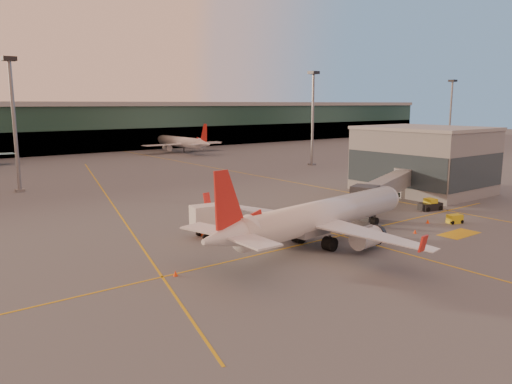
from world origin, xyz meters
TOP-DOWN VIEW (x-y plane):
  - ground at (0.00, 0.00)m, footprint 600.00×600.00m
  - taxi_markings at (-7.32, 44.49)m, footprint 100.12×173.00m
  - terminal at (0.00, 141.79)m, footprint 400.00×20.00m
  - gate_building at (41.93, 17.93)m, footprint 18.40×22.40m
  - mast_west_near at (-20.00, 66.00)m, footprint 2.40×2.40m
  - mast_east_near at (55.00, 62.00)m, footprint 2.40×2.40m
  - mast_east_far at (130.00, 66.00)m, footprint 2.40×2.40m
  - main_airplane at (-0.47, 3.63)m, footprint 35.18×31.82m
  - jet_bridge at (24.36, 12.12)m, footprint 25.67×12.73m
  - catering_truck at (-8.41, 14.79)m, footprint 5.73×3.22m
  - gpu_cart at (23.08, -0.32)m, footprint 2.42×1.86m
  - pushback_tug at (28.20, 7.00)m, footprint 3.99×2.70m
  - cone_nose at (19.93, 1.97)m, footprint 0.47×0.47m
  - cone_tail at (-19.53, 4.46)m, footprint 0.46×0.46m
  - cone_wing_left at (-0.65, 21.83)m, footprint 0.49×0.49m
  - cone_fwd at (13.60, -0.29)m, footprint 0.42×0.42m

SIDE VIEW (x-z plane):
  - ground at x=0.00m, z-range 0.00..0.00m
  - taxi_markings at x=-7.32m, z-range 0.00..0.01m
  - cone_fwd at x=13.60m, z-range -0.01..0.52m
  - cone_tail at x=-19.53m, z-range -0.01..0.58m
  - cone_nose at x=19.93m, z-range -0.01..0.59m
  - cone_wing_left at x=-0.65m, z-range -0.01..0.61m
  - gpu_cart at x=23.08m, z-range -0.02..1.24m
  - pushback_tug at x=28.20m, z-range -0.18..1.70m
  - catering_truck at x=-8.41m, z-range 0.29..4.50m
  - main_airplane at x=-0.47m, z-range -1.86..8.76m
  - jet_bridge at x=24.36m, z-range 0.98..6.42m
  - gate_building at x=41.93m, z-range -0.01..12.59m
  - terminal at x=0.00m, z-range -0.04..17.56m
  - mast_west_near at x=-20.00m, z-range 2.06..27.66m
  - mast_east_near at x=55.00m, z-range 2.06..27.66m
  - mast_east_far at x=130.00m, z-range 2.06..27.66m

